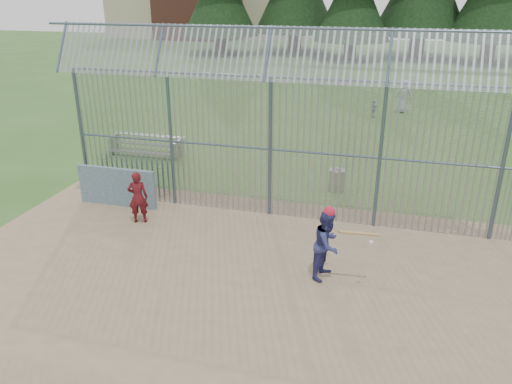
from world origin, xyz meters
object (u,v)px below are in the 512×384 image
(trash_can, at_px, (337,180))
(bleacher, at_px, (146,145))
(batter, at_px, (327,244))
(dugout_wall, at_px, (117,187))
(onlooker, at_px, (138,197))

(trash_can, bearing_deg, bleacher, 166.55)
(batter, distance_m, trash_can, 5.36)
(trash_can, height_order, bleacher, trash_can)
(bleacher, bearing_deg, batter, -41.40)
(dugout_wall, height_order, trash_can, dugout_wall)
(batter, xyz_separation_m, trash_can, (-0.38, 5.32, -0.45))
(bleacher, bearing_deg, dugout_wall, -72.86)
(dugout_wall, xyz_separation_m, onlooker, (1.18, -0.90, 0.15))
(onlooker, bearing_deg, dugout_wall, -57.67)
(dugout_wall, distance_m, onlooker, 1.49)
(bleacher, bearing_deg, trash_can, -13.45)
(dugout_wall, height_order, onlooker, onlooker)
(batter, xyz_separation_m, onlooker, (-5.48, 1.48, -0.06))
(dugout_wall, relative_size, onlooker, 1.66)
(batter, distance_m, onlooker, 5.68)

